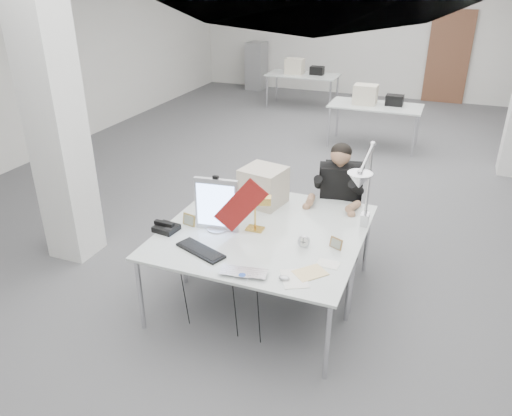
{
  "coord_description": "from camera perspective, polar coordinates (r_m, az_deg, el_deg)",
  "views": [
    {
      "loc": [
        1.43,
        -5.87,
        2.95
      ],
      "look_at": [
        -0.1,
        -2.0,
        0.94
      ],
      "focal_mm": 35.0,
      "sensor_mm": 36.0,
      "label": 1
    }
  ],
  "objects": [
    {
      "name": "picture_frame_left",
      "position": [
        4.73,
        -7.65,
        -1.33
      ],
      "size": [
        0.15,
        0.07,
        0.11
      ],
      "primitive_type": "cube",
      "rotation": [
        -0.21,
        0.0,
        -0.22
      ],
      "color": "tan",
      "rests_on": "desk_main"
    },
    {
      "name": "picture_frame_right",
      "position": [
        4.37,
        9.14,
        -3.99
      ],
      "size": [
        0.13,
        0.08,
        0.1
      ],
      "primitive_type": "cube",
      "rotation": [
        -0.21,
        0.0,
        -0.42
      ],
      "color": "#A67A47",
      "rests_on": "desk_main"
    },
    {
      "name": "mouse",
      "position": [
        3.92,
        3.24,
        -7.99
      ],
      "size": [
        0.1,
        0.08,
        0.04
      ],
      "primitive_type": "ellipsoid",
      "rotation": [
        0.0,
        0.0,
        -0.28
      ],
      "color": "#ADAEB2",
      "rests_on": "desk_main"
    },
    {
      "name": "desk_main",
      "position": [
        4.27,
        -1.23,
        -5.29
      ],
      "size": [
        1.8,
        0.9,
        0.02
      ],
      "primitive_type": "cube",
      "color": "silver",
      "rests_on": "room_shell"
    },
    {
      "name": "keyboard",
      "position": [
        4.3,
        -6.35,
        -4.85
      ],
      "size": [
        0.5,
        0.32,
        0.02
      ],
      "primitive_type": "cube",
      "rotation": [
        0.0,
        0.0,
        -0.37
      ],
      "color": "black",
      "rests_on": "desk_main"
    },
    {
      "name": "architect_lamp",
      "position": [
        4.41,
        12.19,
        1.58
      ],
      "size": [
        0.36,
        0.7,
        0.85
      ],
      "primitive_type": null,
      "rotation": [
        0.0,
        0.0,
        -0.2
      ],
      "color": "silver",
      "rests_on": "desk_second"
    },
    {
      "name": "desk_phone",
      "position": [
        4.67,
        -10.21,
        -2.28
      ],
      "size": [
        0.23,
        0.21,
        0.05
      ],
      "primitive_type": "cube",
      "rotation": [
        0.0,
        0.0,
        -0.12
      ],
      "color": "black",
      "rests_on": "desk_main"
    },
    {
      "name": "desk_second",
      "position": [
        5.01,
        2.73,
        -0.33
      ],
      "size": [
        1.8,
        0.9,
        0.02
      ],
      "primitive_type": "cube",
      "color": "silver",
      "rests_on": "room_shell"
    },
    {
      "name": "pennant",
      "position": [
        4.39,
        -1.76,
        0.28
      ],
      "size": [
        0.5,
        0.1,
        0.54
      ],
      "primitive_type": "cube",
      "rotation": [
        0.0,
        -0.87,
        0.18
      ],
      "color": "maroon",
      "rests_on": "monitor"
    },
    {
      "name": "room_shell",
      "position": [
        6.29,
        8.57,
        14.04
      ],
      "size": [
        10.04,
        14.04,
        3.24
      ],
      "color": "#4F4F51",
      "rests_on": "ground"
    },
    {
      "name": "paper_stack_a",
      "position": [
        3.94,
        4.41,
        -8.04
      ],
      "size": [
        0.29,
        0.33,
        0.01
      ],
      "primitive_type": "cube",
      "rotation": [
        0.0,
        0.0,
        0.48
      ],
      "color": "white",
      "rests_on": "desk_main"
    },
    {
      "name": "filing_cabinet",
      "position": [
        13.66,
        0.06,
        15.94
      ],
      "size": [
        0.45,
        0.55,
        1.2
      ],
      "primitive_type": "cube",
      "color": "gray",
      "rests_on": "room_shell"
    },
    {
      "name": "paper_stack_c",
      "position": [
        4.15,
        8.26,
        -6.34
      ],
      "size": [
        0.18,
        0.13,
        0.01
      ],
      "primitive_type": "cube",
      "rotation": [
        0.0,
        0.0,
        -0.05
      ],
      "color": "white",
      "rests_on": "desk_main"
    },
    {
      "name": "bankers_lamp",
      "position": [
        4.55,
        -0.11,
        -0.49
      ],
      "size": [
        0.34,
        0.22,
        0.36
      ],
      "primitive_type": null,
      "rotation": [
        0.0,
        0.0,
        0.31
      ],
      "color": "gold",
      "rests_on": "desk_main"
    },
    {
      "name": "desk_clock",
      "position": [
        4.35,
        5.48,
        -3.82
      ],
      "size": [
        0.11,
        0.04,
        0.11
      ],
      "primitive_type": "cylinder",
      "rotation": [
        1.57,
        0.0,
        0.12
      ],
      "color": "silver",
      "rests_on": "desk_main"
    },
    {
      "name": "office_chair",
      "position": [
        5.51,
        9.26,
        -0.6
      ],
      "size": [
        0.62,
        0.62,
        1.06
      ],
      "primitive_type": null,
      "rotation": [
        0.0,
        0.0,
        0.2
      ],
      "color": "black",
      "rests_on": "room_shell"
    },
    {
      "name": "monitor",
      "position": [
        4.54,
        -4.52,
        0.39
      ],
      "size": [
        0.41,
        0.09,
        0.5
      ],
      "primitive_type": "cube",
      "rotation": [
        0.0,
        0.0,
        0.13
      ],
      "color": "#B8B9BD",
      "rests_on": "desk_main"
    },
    {
      "name": "seated_person",
      "position": [
        5.31,
        9.42,
        2.75
      ],
      "size": [
        0.58,
        0.67,
        0.88
      ],
      "primitive_type": null,
      "rotation": [
        0.0,
        0.0,
        0.2
      ],
      "color": "black",
      "rests_on": "office_chair"
    },
    {
      "name": "beige_monitor",
      "position": [
        5.07,
        0.85,
        2.53
      ],
      "size": [
        0.47,
        0.45,
        0.38
      ],
      "primitive_type": "cube",
      "rotation": [
        0.0,
        0.0,
        -0.19
      ],
      "color": "#B9AE9A",
      "rests_on": "desk_second"
    },
    {
      "name": "bg_desk_a",
      "position": [
        9.22,
        13.52,
        11.29
      ],
      "size": [
        1.6,
        0.8,
        0.02
      ],
      "primitive_type": "cube",
      "color": "silver",
      "rests_on": "room_shell"
    },
    {
      "name": "bg_desk_b",
      "position": [
        11.74,
        5.37,
        14.9
      ],
      "size": [
        1.6,
        0.8,
        0.02
      ],
      "primitive_type": "cube",
      "color": "silver",
      "rests_on": "room_shell"
    },
    {
      "name": "laptop",
      "position": [
        3.94,
        -1.6,
        -7.84
      ],
      "size": [
        0.41,
        0.3,
        0.03
      ],
      "primitive_type": "imported",
      "rotation": [
        0.0,
        0.0,
        0.17
      ],
      "color": "silver",
      "rests_on": "desk_main"
    },
    {
      "name": "paper_stack_b",
      "position": [
        4.02,
        6.2,
        -7.38
      ],
      "size": [
        0.3,
        0.31,
        0.01
      ],
      "primitive_type": "cube",
      "rotation": [
        0.0,
        0.0,
        -0.73
      ],
      "color": "#F4D491",
      "rests_on": "desk_main"
    }
  ]
}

